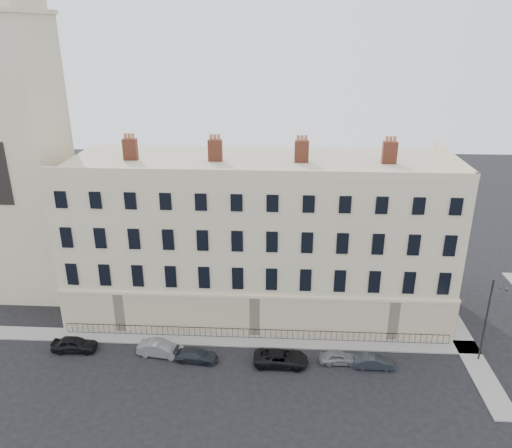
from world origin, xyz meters
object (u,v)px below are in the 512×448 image
Objects in this scene: car_c at (196,355)px; car_e at (339,357)px; car_d at (281,358)px; streetlamp at (487,317)px; car_b at (161,349)px; car_f at (374,362)px; car_a at (74,344)px.

car_c is 12.11m from car_e.
car_d is 17.42m from streetlamp.
car_c is 0.48× the size of streetlamp.
streetlamp reaches higher than car_b.
car_f is 10.03m from streetlamp.
car_d is 0.59× the size of streetlamp.
car_e is at bearing -83.40° from car_b.
streetlamp is (9.19, 1.40, 3.76)m from car_f.
car_f reaches higher than car_c.
car_c is at bearing 89.54° from car_f.
car_f is at bearing -89.02° from car_d.
car_d is (10.45, -0.76, -0.01)m from car_b.
car_a reaches higher than car_b.
car_b is 1.22× the size of car_e.
car_a reaches higher than car_f.
car_a is at bearing -157.45° from streetlamp.
streetlamp is at bearing -91.33° from car_a.
car_e is at bearing 81.06° from car_f.
streetlamp is at bearing -80.96° from car_b.
car_d is at bearing 93.11° from car_e.
car_b reaches higher than car_f.
car_f is (2.90, -0.45, -0.00)m from car_e.
car_b is at bearing 86.58° from car_d.
streetlamp is (35.15, 0.47, 3.65)m from car_a.
car_b is 0.51× the size of streetlamp.
car_f is at bearing -86.24° from car_c.
car_f is (15.00, -0.09, 0.01)m from car_c.
car_f is (18.24, -0.73, -0.10)m from car_b.
car_a reaches higher than car_d.
streetlamp reaches higher than car_f.
car_a is 18.21m from car_d.
car_c is 24.52m from streetlamp.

